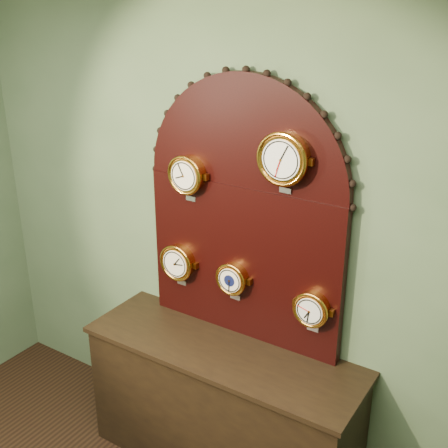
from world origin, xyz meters
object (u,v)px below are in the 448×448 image
Objects in this scene: roman_clock at (187,175)px; arabic_clock at (283,159)px; shop_counter at (222,410)px; barometer at (232,278)px; tide_clock at (312,309)px; hygrometer at (178,262)px; display_board at (244,204)px.

arabic_clock reaches higher than roman_clock.
shop_counter is 6.53× the size of barometer.
tide_clock is (0.20, 0.00, -0.78)m from arabic_clock.
tide_clock is at bearing 0.05° from hygrometer.
roman_clock is 0.62m from arabic_clock.
display_board is at bearing 165.43° from arabic_clock.
barometer is at bearing 0.11° from hygrometer.
barometer is (0.30, 0.00, -0.56)m from roman_clock.
hygrometer is (-0.41, -0.07, -0.43)m from display_board.
display_board is (0.00, 0.22, 1.23)m from shop_counter.
arabic_clock is (0.26, 0.15, 1.54)m from shop_counter.
display_board is at bearing 11.38° from roman_clock.
barometer is (-0.03, -0.07, -0.43)m from display_board.
display_board is 0.41m from arabic_clock.
hygrometer is 1.14× the size of barometer.
hygrometer is (-0.67, 0.00, -0.74)m from arabic_clock.
roman_clock is at bearing -168.62° from display_board.
hygrometer is (-0.41, 0.15, 0.80)m from shop_counter.
arabic_clock is at bearing -179.46° from tide_clock.
display_board is at bearing 90.00° from shop_counter.
roman_clock reaches higher than barometer.
arabic_clock is at bearing 30.29° from shop_counter.
barometer is at bearing 179.64° from arabic_clock.
hygrometer is 0.87m from tide_clock.
hygrometer reaches higher than barometer.
shop_counter is at bearing -20.35° from hygrometer.
arabic_clock is 1.32× the size of barometer.
shop_counter is 1.05× the size of display_board.
hygrometer reaches higher than tide_clock.
barometer is at bearing -114.24° from display_board.
display_board is 0.60m from hygrometer.
roman_clock is (-0.33, 0.15, 1.36)m from shop_counter.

